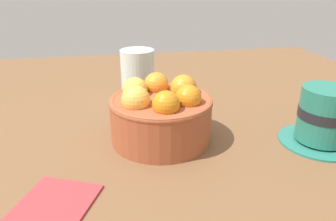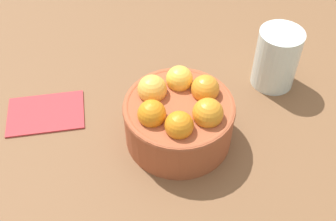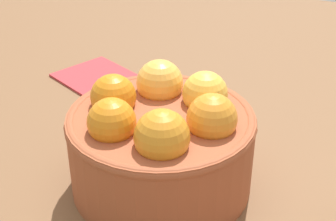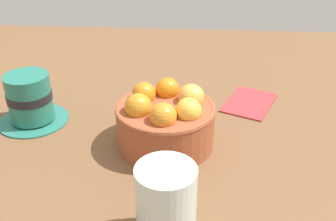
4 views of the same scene
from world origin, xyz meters
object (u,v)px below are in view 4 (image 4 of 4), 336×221
Objects in this scene: water_glass at (166,205)px; folded_napkin at (249,102)px; terracotta_bowl at (165,120)px; coffee_cup at (30,100)px.

water_glass is 36.73cm from folded_napkin.
terracotta_bowl is 1.34× the size of folded_napkin.
water_glass is (24.86, 25.03, 0.83)cm from coffee_cup.
coffee_cup is at bearing -76.64° from folded_napkin.
coffee_cup is 1.04× the size of folded_napkin.
folded_napkin is (-14.53, 14.77, -4.10)cm from terracotta_bowl.
water_glass is (19.41, 1.52, 0.52)cm from terracotta_bowl.
water_glass reaches higher than terracotta_bowl.
folded_napkin is (-9.09, 38.27, -3.78)cm from coffee_cup.
water_glass reaches higher than folded_napkin.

